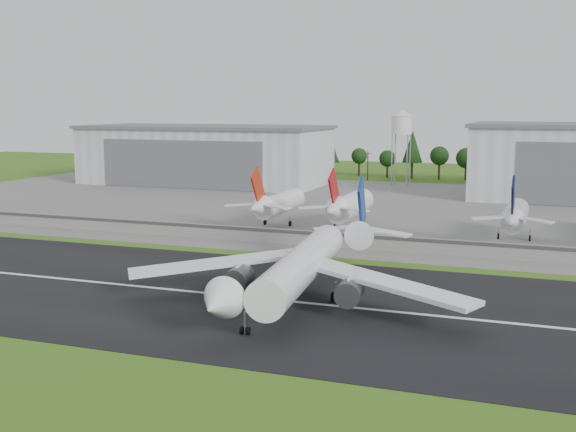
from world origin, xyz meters
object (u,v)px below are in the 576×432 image
at_px(main_airliner, 301,274).
at_px(parked_jet_red_a, 275,204).
at_px(parked_jet_red_b, 347,206).
at_px(parked_jet_navy, 515,216).

relative_size(main_airliner, parked_jet_red_a, 1.89).
distance_m(main_airliner, parked_jet_red_a, 73.53).
bearing_deg(parked_jet_red_a, parked_jet_red_b, 0.13).
distance_m(parked_jet_red_a, parked_jet_red_b, 19.13).
bearing_deg(parked_jet_red_a, main_airliner, -65.64).
xyz_separation_m(parked_jet_red_b, parked_jet_navy, (39.92, -0.06, -0.35)).
xyz_separation_m(main_airliner, parked_jet_red_a, (-30.33, 66.97, 1.13)).
distance_m(parked_jet_red_b, parked_jet_navy, 39.92).
height_order(parked_jet_red_b, parked_jet_navy, parked_jet_red_b).
relative_size(parked_jet_red_b, parked_jet_navy, 1.00).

